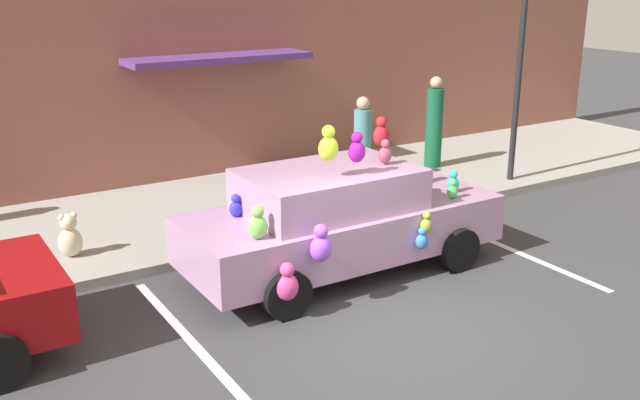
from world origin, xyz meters
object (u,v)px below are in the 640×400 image
(plush_covered_car, at_px, (339,218))
(pedestrian_walking_past, at_px, (434,125))
(teddy_bear_on_sidewalk, at_px, (70,237))
(street_lamp_post, at_px, (521,52))
(pedestrian_by_lamp, at_px, (362,144))

(plush_covered_car, xyz_separation_m, pedestrian_walking_past, (4.60, 3.34, 0.24))
(plush_covered_car, distance_m, teddy_bear_on_sidewalk, 3.93)
(street_lamp_post, bearing_deg, plush_covered_car, -161.68)
(teddy_bear_on_sidewalk, relative_size, pedestrian_walking_past, 0.35)
(street_lamp_post, relative_size, pedestrian_walking_past, 2.16)
(street_lamp_post, height_order, pedestrian_walking_past, street_lamp_post)
(plush_covered_car, distance_m, street_lamp_post, 5.85)
(pedestrian_by_lamp, bearing_deg, street_lamp_post, -24.74)
(pedestrian_walking_past, bearing_deg, pedestrian_by_lamp, -170.93)
(pedestrian_walking_past, distance_m, pedestrian_by_lamp, 2.11)
(teddy_bear_on_sidewalk, distance_m, pedestrian_by_lamp, 5.81)
(pedestrian_walking_past, bearing_deg, plush_covered_car, -143.99)
(plush_covered_car, distance_m, pedestrian_by_lamp, 3.93)
(pedestrian_walking_past, relative_size, pedestrian_by_lamp, 1.11)
(teddy_bear_on_sidewalk, xyz_separation_m, pedestrian_walking_past, (7.82, 1.11, 0.59))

